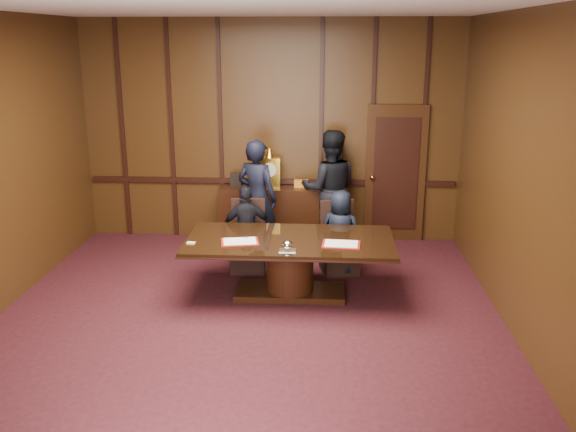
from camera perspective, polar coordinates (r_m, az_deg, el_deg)
The scene contains 13 objects.
room at distance 6.51m, azimuth -3.75°, elevation 3.30°, with size 7.00×7.04×3.50m.
sideboard at distance 9.84m, azimuth -1.69°, elevation 0.37°, with size 1.60×0.45×1.54m.
conference_table at distance 7.75m, azimuth 0.18°, elevation -3.90°, with size 2.62×1.32×0.76m.
folder_left at distance 7.55m, azimuth -4.53°, elevation -2.41°, with size 0.51×0.41×0.02m.
folder_right at distance 7.47m, azimuth 5.00°, elevation -2.64°, with size 0.48×0.36×0.02m.
inkstand at distance 7.22m, azimuth -0.03°, elevation -2.86°, with size 0.20×0.14×0.12m.
notepad at distance 7.58m, azimuth -9.07°, elevation -2.50°, with size 0.10×0.07×0.01m, color #D4BE67.
chair_left at distance 8.70m, azimuth -3.76°, elevation -3.15°, with size 0.51×0.51×0.99m.
chair_right at distance 8.63m, azimuth 4.81°, elevation -3.33°, with size 0.58×0.58×0.99m.
signatory_left at distance 8.52m, azimuth -3.85°, elevation -1.24°, with size 0.73×0.30×1.24m, color black.
signatory_right at distance 8.46m, azimuth 4.92°, elevation -1.56°, with size 0.58×0.38×1.20m, color black.
witness_left at distance 9.11m, azimuth -2.90°, elevation 1.67°, with size 0.65×0.42×1.77m, color black.
witness_right at distance 9.53m, azimuth 3.92°, elevation 2.54°, with size 0.90×0.70×1.85m, color black.
Camera 1 is at (0.90, -6.15, 3.19)m, focal length 38.00 mm.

